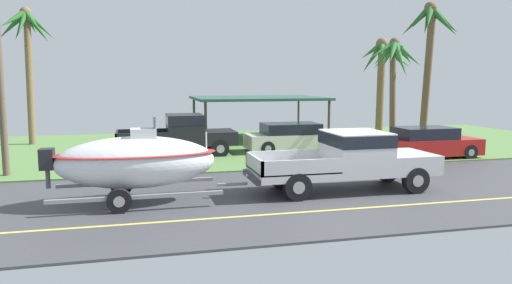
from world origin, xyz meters
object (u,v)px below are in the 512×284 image
at_px(parked_sedan_far, 427,143).
at_px(utility_pole, 0,70).
at_px(palm_tree_near_left, 27,39).
at_px(pickup_truck_towing, 354,157).
at_px(parked_pickup_background, 184,133).
at_px(palm_tree_near_right, 430,39).
at_px(palm_tree_mid, 382,67).
at_px(palm_tree_far_left, 394,62).
at_px(boat_on_trailer, 136,162).
at_px(carport_awning, 258,99).
at_px(parked_sedan_near, 294,138).

xyz_separation_m(parked_sedan_far, utility_pole, (-16.93, 0.02, 3.10)).
xyz_separation_m(palm_tree_near_left, utility_pole, (0.83, -8.95, -1.76)).
height_order(pickup_truck_towing, utility_pole, utility_pole).
distance_m(parked_pickup_background, palm_tree_near_right, 12.88).
bearing_deg(palm_tree_mid, palm_tree_far_left, -112.55).
relative_size(palm_tree_mid, utility_pole, 0.81).
height_order(boat_on_trailer, palm_tree_near_left, palm_tree_near_left).
distance_m(palm_tree_near_right, utility_pole, 19.03).
xyz_separation_m(palm_tree_near_left, palm_tree_far_left, (17.34, -6.57, -1.25)).
xyz_separation_m(palm_tree_near_left, palm_tree_near_right, (19.56, -6.08, -0.11)).
bearing_deg(carport_awning, palm_tree_near_left, 175.41).
relative_size(pickup_truck_towing, parked_sedan_far, 1.36).
xyz_separation_m(carport_awning, palm_tree_mid, (7.18, -1.00, 1.82)).
xyz_separation_m(parked_sedan_far, palm_tree_near_left, (-17.75, 8.97, 4.85)).
bearing_deg(parked_pickup_background, palm_tree_far_left, -5.04).
xyz_separation_m(palm_tree_near_right, palm_tree_mid, (-0.31, 4.12, -1.24)).
height_order(pickup_truck_towing, parked_sedan_near, pickup_truck_towing).
bearing_deg(parked_pickup_background, pickup_truck_towing, -60.89).
height_order(boat_on_trailer, palm_tree_near_right, palm_tree_near_right).
height_order(pickup_truck_towing, palm_tree_mid, palm_tree_mid).
bearing_deg(palm_tree_far_left, palm_tree_mid, 67.45).
distance_m(palm_tree_mid, utility_pole, 19.71).
distance_m(parked_sedan_far, utility_pole, 17.21).
xyz_separation_m(parked_pickup_background, palm_tree_mid, (11.80, 3.73, 3.14)).
relative_size(boat_on_trailer, palm_tree_far_left, 1.05).
height_order(parked_sedan_near, palm_tree_mid, palm_tree_mid).
height_order(parked_pickup_background, utility_pole, utility_pole).
distance_m(palm_tree_near_right, palm_tree_far_left, 2.54).
distance_m(palm_tree_near_left, palm_tree_near_right, 20.49).
height_order(boat_on_trailer, palm_tree_mid, palm_tree_mid).
bearing_deg(parked_sedan_near, carport_awning, 97.55).
bearing_deg(parked_sedan_far, parked_sedan_near, 146.84).
distance_m(pickup_truck_towing, parked_sedan_near, 8.17).
xyz_separation_m(pickup_truck_towing, parked_pickup_background, (-4.51, 8.10, 0.01)).
relative_size(palm_tree_near_left, palm_tree_far_left, 1.33).
height_order(palm_tree_near_right, palm_tree_mid, palm_tree_near_right).
relative_size(boat_on_trailer, parked_sedan_far, 1.29).
height_order(carport_awning, utility_pole, utility_pole).
bearing_deg(utility_pole, pickup_truck_towing, -23.52).
xyz_separation_m(parked_sedan_near, palm_tree_near_left, (-12.69, 5.66, 4.85)).
bearing_deg(parked_sedan_far, carport_awning, 125.38).
xyz_separation_m(carport_awning, palm_tree_far_left, (5.27, -5.60, 1.92)).
distance_m(carport_awning, palm_tree_near_right, 9.57).
bearing_deg(palm_tree_mid, utility_pole, -159.24).
distance_m(boat_on_trailer, parked_sedan_far, 13.34).
xyz_separation_m(palm_tree_mid, palm_tree_far_left, (-1.91, -4.60, 0.10)).
bearing_deg(carport_awning, parked_sedan_near, -82.45).
bearing_deg(palm_tree_near_right, palm_tree_near_left, 162.72).
height_order(boat_on_trailer, utility_pole, utility_pole).
bearing_deg(palm_tree_far_left, parked_pickup_background, 174.96).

